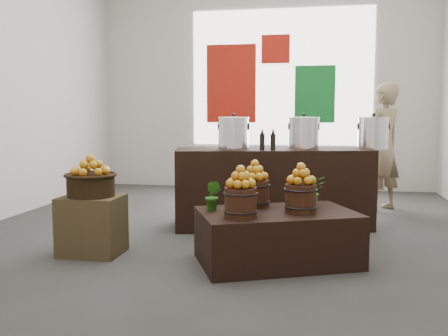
% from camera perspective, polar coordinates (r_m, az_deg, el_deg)
% --- Properties ---
extents(ground, '(7.00, 7.00, 0.00)m').
position_cam_1_polar(ground, '(5.80, 0.84, -7.25)').
color(ground, '#373735').
rests_on(ground, ground).
extents(back_wall, '(6.00, 0.04, 4.00)m').
position_cam_1_polar(back_wall, '(9.14, 4.63, 10.24)').
color(back_wall, '#BCB6AE').
rests_on(back_wall, ground).
extents(back_opening, '(3.20, 0.02, 2.40)m').
position_cam_1_polar(back_opening, '(9.09, 6.53, 10.24)').
color(back_opening, white).
rests_on(back_opening, back_wall).
extents(deco_red_left, '(0.90, 0.04, 1.40)m').
position_cam_1_polar(deco_red_left, '(9.18, 0.83, 9.61)').
color(deco_red_left, '#A0180C').
rests_on(deco_red_left, back_wall).
extents(deco_green_right, '(0.70, 0.04, 1.00)m').
position_cam_1_polar(deco_green_right, '(9.04, 10.34, 8.30)').
color(deco_green_right, '#0F6522').
rests_on(deco_green_right, back_wall).
extents(deco_red_upper, '(0.50, 0.04, 0.50)m').
position_cam_1_polar(deco_red_upper, '(9.14, 5.92, 13.37)').
color(deco_red_upper, '#A0180C').
rests_on(deco_red_upper, back_wall).
extents(crate, '(0.57, 0.47, 0.56)m').
position_cam_1_polar(crate, '(4.99, -14.84, -6.34)').
color(crate, '#4F3F24').
rests_on(crate, ground).
extents(wicker_basket, '(0.45, 0.45, 0.21)m').
position_cam_1_polar(wicker_basket, '(4.92, -14.96, -1.96)').
color(wicker_basket, black).
rests_on(wicker_basket, crate).
extents(apples_in_basket, '(0.35, 0.35, 0.19)m').
position_cam_1_polar(apples_in_basket, '(4.90, -15.03, 0.33)').
color(apples_in_basket, '#9B0A05').
rests_on(apples_in_basket, wicker_basket).
extents(display_table, '(1.60, 1.32, 0.48)m').
position_cam_1_polar(display_table, '(4.57, 6.06, -7.87)').
color(display_table, black).
rests_on(display_table, ground).
extents(apple_bucket_front_left, '(0.28, 0.28, 0.25)m').
position_cam_1_polar(apple_bucket_front_left, '(4.21, 1.90, -3.98)').
color(apple_bucket_front_left, '#3C1C10').
rests_on(apple_bucket_front_left, display_table).
extents(apples_in_bucket_front_left, '(0.21, 0.21, 0.18)m').
position_cam_1_polar(apples_in_bucket_front_left, '(4.18, 1.91, -1.02)').
color(apples_in_bucket_front_left, '#9B0A05').
rests_on(apples_in_bucket_front_left, apple_bucket_front_left).
extents(apple_bucket_front_right, '(0.28, 0.28, 0.25)m').
position_cam_1_polar(apple_bucket_front_right, '(4.46, 8.74, -3.47)').
color(apple_bucket_front_right, '#3C1C10').
rests_on(apple_bucket_front_right, display_table).
extents(apples_in_bucket_front_right, '(0.21, 0.21, 0.18)m').
position_cam_1_polar(apples_in_bucket_front_right, '(4.43, 8.78, -0.67)').
color(apples_in_bucket_front_right, '#9B0A05').
rests_on(apples_in_bucket_front_right, apple_bucket_front_right).
extents(apple_bucket_rear, '(0.28, 0.28, 0.25)m').
position_cam_1_polar(apple_bucket_rear, '(4.70, 3.51, -2.93)').
color(apple_bucket_rear, '#3C1C10').
rests_on(apple_bucket_rear, display_table).
extents(apples_in_bucket_rear, '(0.21, 0.21, 0.18)m').
position_cam_1_polar(apples_in_bucket_rear, '(4.67, 3.53, -0.27)').
color(apples_in_bucket_rear, '#9B0A05').
rests_on(apples_in_bucket_rear, apple_bucket_rear).
extents(herb_garnish_right, '(0.33, 0.30, 0.30)m').
position_cam_1_polar(herb_garnish_right, '(4.78, 9.88, -2.60)').
color(herb_garnish_right, '#246214').
rests_on(herb_garnish_right, display_table).
extents(herb_garnish_left, '(0.19, 0.17, 0.28)m').
position_cam_1_polar(herb_garnish_left, '(4.50, -1.26, -3.19)').
color(herb_garnish_left, '#246214').
rests_on(herb_garnish_left, display_table).
extents(counter, '(2.40, 1.21, 0.94)m').
position_cam_1_polar(counter, '(6.00, 5.57, -2.28)').
color(counter, black).
rests_on(counter, ground).
extents(stock_pot_left, '(0.35, 0.35, 0.35)m').
position_cam_1_polar(stock_pot_left, '(5.89, 1.10, 3.91)').
color(stock_pot_left, silver).
rests_on(stock_pot_left, counter).
extents(stock_pot_center, '(0.35, 0.35, 0.35)m').
position_cam_1_polar(stock_pot_center, '(6.00, 9.10, 3.88)').
color(stock_pot_center, silver).
rests_on(stock_pot_center, counter).
extents(stock_pot_right, '(0.35, 0.35, 0.35)m').
position_cam_1_polar(stock_pot_right, '(6.21, 16.67, 3.77)').
color(stock_pot_right, silver).
rests_on(stock_pot_right, counter).
extents(oil_cruets, '(0.18, 0.10, 0.26)m').
position_cam_1_polar(oil_cruets, '(5.71, 5.94, 3.34)').
color(oil_cruets, black).
rests_on(oil_cruets, counter).
extents(shopper, '(0.76, 0.76, 1.79)m').
position_cam_1_polar(shopper, '(7.32, 17.63, 2.32)').
color(shopper, '#8B7755').
rests_on(shopper, ground).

